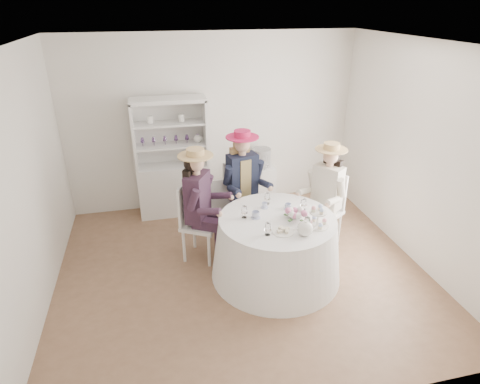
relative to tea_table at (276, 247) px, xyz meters
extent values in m
plane|color=brown|center=(-0.39, 0.16, -0.39)|extent=(4.50, 4.50, 0.00)
plane|color=white|center=(-0.39, 0.16, 2.31)|extent=(4.50, 4.50, 0.00)
plane|color=silver|center=(-0.39, 2.16, 0.96)|extent=(4.50, 0.00, 4.50)
plane|color=silver|center=(-0.39, -1.84, 0.96)|extent=(4.50, 0.00, 4.50)
plane|color=silver|center=(-2.64, 0.16, 0.96)|extent=(0.00, 4.50, 4.50)
plane|color=silver|center=(1.86, 0.16, 0.96)|extent=(0.00, 4.50, 4.50)
cone|color=white|center=(0.00, 0.00, -0.01)|extent=(1.58, 1.58, 0.77)
cylinder|color=white|center=(0.00, 0.00, 0.39)|extent=(1.38, 1.38, 0.02)
cube|color=silver|center=(-1.07, 1.91, 0.01)|extent=(1.13, 0.57, 0.81)
cube|color=silver|center=(-1.07, 2.09, 0.92)|extent=(1.08, 0.21, 0.99)
cube|color=silver|center=(-1.07, 1.91, 1.41)|extent=(1.13, 0.57, 0.05)
cube|color=silver|center=(-1.59, 1.91, 0.92)|extent=(0.10, 0.41, 0.99)
cube|color=silver|center=(-0.55, 1.91, 0.92)|extent=(0.10, 0.41, 0.99)
cube|color=silver|center=(-1.07, 1.91, 0.74)|extent=(1.06, 0.52, 0.03)
cube|color=silver|center=(-1.07, 1.91, 1.07)|extent=(1.06, 0.52, 0.03)
sphere|color=white|center=(-0.66, 1.91, 0.81)|extent=(0.13, 0.13, 0.13)
cube|color=silver|center=(0.34, 1.91, -0.07)|extent=(0.43, 0.43, 0.65)
cylinder|color=black|center=(0.34, 1.91, 0.41)|extent=(0.40, 0.40, 0.30)
cube|color=silver|center=(-0.84, 0.58, 0.09)|extent=(0.58, 0.58, 0.04)
cylinder|color=silver|center=(-0.77, 0.35, -0.16)|extent=(0.04, 0.04, 0.47)
cylinder|color=silver|center=(-0.60, 0.65, -0.16)|extent=(0.04, 0.04, 0.47)
cylinder|color=silver|center=(-1.07, 0.52, -0.16)|extent=(0.04, 0.04, 0.47)
cylinder|color=silver|center=(-0.90, 0.81, -0.16)|extent=(0.04, 0.04, 0.47)
cube|color=silver|center=(-1.00, 0.68, 0.38)|extent=(0.23, 0.37, 0.54)
cube|color=black|center=(-0.86, 0.59, 0.49)|extent=(0.38, 0.44, 0.62)
cube|color=black|center=(-0.77, 0.43, 0.18)|extent=(0.39, 0.30, 0.13)
cylinder|color=black|center=(-0.64, 0.36, -0.15)|extent=(0.11, 0.11, 0.49)
cylinder|color=black|center=(-0.93, 0.38, 0.56)|extent=(0.21, 0.18, 0.29)
cube|color=black|center=(-0.68, 0.60, 0.18)|extent=(0.39, 0.30, 0.13)
cylinder|color=black|center=(-0.55, 0.53, -0.15)|extent=(0.11, 0.11, 0.49)
cylinder|color=black|center=(-0.71, 0.76, 0.56)|extent=(0.21, 0.18, 0.29)
cylinder|color=#D8A889|center=(-0.86, 0.59, 0.82)|extent=(0.10, 0.10, 0.09)
sphere|color=#D8A889|center=(-0.86, 0.59, 0.94)|extent=(0.20, 0.20, 0.20)
sphere|color=black|center=(-0.90, 0.61, 0.92)|extent=(0.20, 0.20, 0.20)
cube|color=black|center=(-0.93, 0.63, 0.67)|extent=(0.20, 0.27, 0.41)
cylinder|color=tan|center=(-0.86, 0.59, 1.03)|extent=(0.43, 0.43, 0.01)
cylinder|color=tan|center=(-0.86, 0.59, 1.08)|extent=(0.21, 0.21, 0.09)
cube|color=silver|center=(-0.18, 1.00, 0.10)|extent=(0.53, 0.53, 0.04)
cylinder|color=silver|center=(-0.31, 0.79, -0.15)|extent=(0.04, 0.04, 0.49)
cylinder|color=silver|center=(0.03, 0.87, -0.15)|extent=(0.04, 0.04, 0.49)
cylinder|color=silver|center=(-0.39, 1.14, -0.15)|extent=(0.04, 0.04, 0.49)
cylinder|color=silver|center=(-0.04, 1.21, -0.15)|extent=(0.04, 0.04, 0.49)
cube|color=silver|center=(-0.22, 1.20, 0.40)|extent=(0.42, 0.12, 0.55)
cube|color=#181D30|center=(-0.18, 1.02, 0.51)|extent=(0.44, 0.30, 0.64)
cube|color=tan|center=(-0.18, 1.02, 0.51)|extent=(0.20, 0.27, 0.55)
cube|color=#181D30|center=(-0.25, 0.85, 0.19)|extent=(0.22, 0.40, 0.13)
cylinder|color=#181D30|center=(-0.22, 0.70, -0.14)|extent=(0.11, 0.11, 0.51)
cylinder|color=#181D30|center=(-0.40, 0.93, 0.59)|extent=(0.14, 0.21, 0.30)
cube|color=#181D30|center=(-0.05, 0.89, 0.19)|extent=(0.22, 0.40, 0.13)
cylinder|color=#181D30|center=(-0.02, 0.74, -0.14)|extent=(0.11, 0.11, 0.51)
cylinder|color=#181D30|center=(0.05, 1.03, 0.59)|extent=(0.14, 0.21, 0.30)
cylinder|color=#D8A889|center=(-0.18, 1.02, 0.86)|extent=(0.10, 0.10, 0.09)
sphere|color=#D8A889|center=(-0.18, 1.02, 0.98)|extent=(0.21, 0.21, 0.21)
sphere|color=tan|center=(-0.19, 1.07, 0.96)|extent=(0.21, 0.21, 0.21)
cube|color=tan|center=(-0.20, 1.11, 0.70)|extent=(0.28, 0.14, 0.42)
cylinder|color=#B91B4B|center=(-0.18, 1.02, 1.08)|extent=(0.44, 0.44, 0.01)
cylinder|color=#B91B4B|center=(-0.18, 1.02, 1.12)|extent=(0.22, 0.22, 0.09)
cube|color=silver|center=(0.86, 0.55, 0.07)|extent=(0.58, 0.58, 0.04)
cylinder|color=silver|center=(0.63, 0.59, -0.17)|extent=(0.04, 0.04, 0.46)
cylinder|color=silver|center=(0.82, 0.32, -0.17)|extent=(0.04, 0.04, 0.46)
cylinder|color=silver|center=(0.90, 0.78, -0.17)|extent=(0.04, 0.04, 0.46)
cylinder|color=silver|center=(1.09, 0.51, -0.17)|extent=(0.04, 0.04, 0.46)
cube|color=silver|center=(1.01, 0.66, 0.35)|extent=(0.25, 0.34, 0.52)
cube|color=beige|center=(0.87, 0.56, 0.46)|extent=(0.38, 0.42, 0.60)
cube|color=beige|center=(0.70, 0.56, 0.16)|extent=(0.37, 0.31, 0.12)
cylinder|color=beige|center=(0.58, 0.47, -0.16)|extent=(0.10, 0.10, 0.48)
cylinder|color=beige|center=(0.72, 0.72, 0.53)|extent=(0.20, 0.18, 0.28)
cube|color=beige|center=(0.81, 0.40, 0.16)|extent=(0.37, 0.31, 0.12)
cylinder|color=beige|center=(0.69, 0.32, -0.16)|extent=(0.10, 0.10, 0.48)
cylinder|color=beige|center=(0.96, 0.36, 0.53)|extent=(0.20, 0.18, 0.28)
cylinder|color=#D8A889|center=(0.87, 0.56, 0.78)|extent=(0.09, 0.09, 0.08)
sphere|color=#D8A889|center=(0.87, 0.56, 0.89)|extent=(0.20, 0.20, 0.20)
sphere|color=black|center=(0.91, 0.59, 0.87)|extent=(0.20, 0.20, 0.20)
cube|color=black|center=(0.94, 0.61, 0.63)|extent=(0.21, 0.25, 0.39)
cylinder|color=tan|center=(0.87, 0.56, 0.98)|extent=(0.41, 0.41, 0.01)
cylinder|color=tan|center=(0.87, 0.56, 1.02)|extent=(0.21, 0.21, 0.08)
cube|color=silver|center=(-0.51, 1.17, 0.02)|extent=(0.40, 0.40, 0.04)
cylinder|color=silver|center=(-0.38, 1.33, -0.19)|extent=(0.03, 0.03, 0.41)
cylinder|color=silver|center=(-0.67, 1.31, -0.19)|extent=(0.03, 0.03, 0.41)
cylinder|color=silver|center=(-0.35, 1.04, -0.19)|extent=(0.03, 0.03, 0.41)
cylinder|color=silver|center=(-0.65, 1.01, -0.19)|extent=(0.03, 0.03, 0.41)
cube|color=silver|center=(-0.50, 1.01, 0.27)|extent=(0.35, 0.06, 0.46)
imported|color=white|center=(-0.25, 0.07, 0.44)|extent=(0.11, 0.11, 0.08)
imported|color=white|center=(-0.08, 0.29, 0.43)|extent=(0.07, 0.07, 0.06)
imported|color=white|center=(0.19, 0.19, 0.43)|extent=(0.09, 0.09, 0.06)
imported|color=white|center=(0.20, -0.01, 0.42)|extent=(0.25, 0.25, 0.05)
sphere|color=pink|center=(0.25, -0.10, 0.49)|extent=(0.07, 0.07, 0.07)
sphere|color=white|center=(0.23, -0.06, 0.49)|extent=(0.07, 0.07, 0.07)
sphere|color=pink|center=(0.20, -0.04, 0.49)|extent=(0.07, 0.07, 0.07)
sphere|color=white|center=(0.15, -0.04, 0.49)|extent=(0.07, 0.07, 0.07)
sphere|color=pink|center=(0.13, -0.08, 0.49)|extent=(0.07, 0.07, 0.07)
sphere|color=white|center=(0.13, -0.12, 0.49)|extent=(0.07, 0.07, 0.07)
sphere|color=pink|center=(0.15, -0.15, 0.49)|extent=(0.07, 0.07, 0.07)
sphere|color=white|center=(0.20, -0.16, 0.49)|extent=(0.07, 0.07, 0.07)
sphere|color=pink|center=(0.23, -0.14, 0.49)|extent=(0.07, 0.07, 0.07)
sphere|color=white|center=(0.18, -0.41, 0.47)|extent=(0.17, 0.17, 0.17)
cylinder|color=white|center=(0.28, -0.41, 0.48)|extent=(0.10, 0.03, 0.08)
cylinder|color=white|center=(0.18, -0.41, 0.56)|extent=(0.04, 0.04, 0.02)
cylinder|color=white|center=(-0.03, -0.31, 0.40)|extent=(0.24, 0.24, 0.01)
cube|color=beige|center=(-0.08, -0.33, 0.43)|extent=(0.06, 0.04, 0.03)
cube|color=beige|center=(-0.03, -0.31, 0.44)|extent=(0.06, 0.05, 0.03)
cube|color=beige|center=(0.01, -0.29, 0.43)|extent=(0.07, 0.06, 0.03)
cube|color=beige|center=(-0.05, -0.27, 0.44)|extent=(0.07, 0.07, 0.03)
cube|color=beige|center=(-0.01, -0.35, 0.43)|extent=(0.06, 0.07, 0.03)
cylinder|color=white|center=(0.38, -0.27, 0.40)|extent=(0.26, 0.26, 0.01)
cylinder|color=white|center=(0.38, -0.27, 0.48)|extent=(0.02, 0.02, 0.17)
cylinder|color=white|center=(0.38, -0.27, 0.57)|extent=(0.19, 0.19, 0.01)
camera|label=1|loc=(-1.34, -3.87, 2.70)|focal=30.00mm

